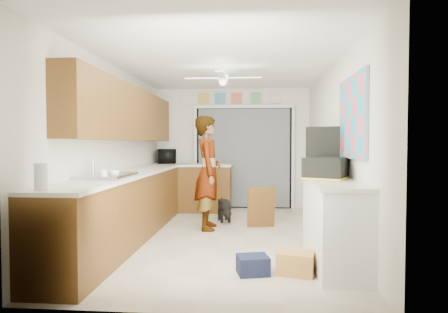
{
  "coord_description": "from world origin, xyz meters",
  "views": [
    {
      "loc": [
        0.47,
        -5.38,
        1.35
      ],
      "look_at": [
        0.0,
        0.4,
        1.15
      ],
      "focal_mm": 30.0,
      "sensor_mm": 36.0,
      "label": 1
    }
  ],
  "objects": [
    {
      "name": "floor",
      "position": [
        0.0,
        0.0,
        0.0
      ],
      "size": [
        5.0,
        5.0,
        0.0
      ],
      "primitive_type": "plane",
      "color": "#B9AB95",
      "rests_on": "ground"
    },
    {
      "name": "ceiling",
      "position": [
        0.0,
        0.0,
        2.5
      ],
      "size": [
        5.0,
        5.0,
        0.0
      ],
      "primitive_type": "plane",
      "rotation": [
        3.14,
        0.0,
        0.0
      ],
      "color": "white",
      "rests_on": "ground"
    },
    {
      "name": "wall_back",
      "position": [
        0.0,
        2.5,
        1.25
      ],
      "size": [
        3.2,
        0.0,
        3.2
      ],
      "primitive_type": "plane",
      "rotation": [
        1.57,
        0.0,
        0.0
      ],
      "color": "white",
      "rests_on": "ground"
    },
    {
      "name": "wall_front",
      "position": [
        0.0,
        -2.5,
        1.25
      ],
      "size": [
        3.2,
        0.0,
        3.2
      ],
      "primitive_type": "plane",
      "rotation": [
        -1.57,
        0.0,
        0.0
      ],
      "color": "white",
      "rests_on": "ground"
    },
    {
      "name": "wall_left",
      "position": [
        -1.6,
        0.0,
        1.25
      ],
      "size": [
        0.0,
        5.0,
        5.0
      ],
      "primitive_type": "plane",
      "rotation": [
        1.57,
        0.0,
        1.57
      ],
      "color": "white",
      "rests_on": "ground"
    },
    {
      "name": "wall_right",
      "position": [
        1.6,
        0.0,
        1.25
      ],
      "size": [
        0.0,
        5.0,
        5.0
      ],
      "primitive_type": "plane",
      "rotation": [
        1.57,
        0.0,
        -1.57
      ],
      "color": "white",
      "rests_on": "ground"
    },
    {
      "name": "left_base_cabinets",
      "position": [
        -1.3,
        0.0,
        0.45
      ],
      "size": [
        0.6,
        4.8,
        0.9
      ],
      "primitive_type": "cube",
      "color": "brown",
      "rests_on": "floor"
    },
    {
      "name": "left_countertop",
      "position": [
        -1.29,
        0.0,
        0.92
      ],
      "size": [
        0.62,
        4.8,
        0.04
      ],
      "primitive_type": "cube",
      "color": "white",
      "rests_on": "left_base_cabinets"
    },
    {
      "name": "upper_cabinets",
      "position": [
        -1.44,
        0.2,
        1.8
      ],
      "size": [
        0.32,
        4.0,
        0.8
      ],
      "primitive_type": "cube",
      "color": "brown",
      "rests_on": "wall_left"
    },
    {
      "name": "sink_basin",
      "position": [
        -1.29,
        -1.0,
        0.95
      ],
      "size": [
        0.5,
        0.76,
        0.06
      ],
      "primitive_type": "cube",
      "color": "silver",
      "rests_on": "left_countertop"
    },
    {
      "name": "faucet",
      "position": [
        -1.48,
        -1.0,
        1.05
      ],
      "size": [
        0.03,
        0.03,
        0.22
      ],
      "primitive_type": "cylinder",
      "color": "silver",
      "rests_on": "left_countertop"
    },
    {
      "name": "peninsula_base",
      "position": [
        -0.5,
        2.0,
        0.45
      ],
      "size": [
        1.0,
        0.6,
        0.9
      ],
      "primitive_type": "cube",
      "color": "brown",
      "rests_on": "floor"
    },
    {
      "name": "peninsula_top",
      "position": [
        -0.5,
        2.0,
        0.92
      ],
      "size": [
        1.04,
        0.64,
        0.04
      ],
      "primitive_type": "cube",
      "color": "white",
      "rests_on": "peninsula_base"
    },
    {
      "name": "back_opening_recess",
      "position": [
        0.25,
        2.47,
        1.05
      ],
      "size": [
        2.0,
        0.06,
        2.1
      ],
      "primitive_type": "cube",
      "color": "black",
      "rests_on": "wall_back"
    },
    {
      "name": "curtain_panel",
      "position": [
        0.25,
        2.43,
        1.05
      ],
      "size": [
        1.9,
        0.03,
        2.05
      ],
      "primitive_type": "cube",
      "color": "slate",
      "rests_on": "wall_back"
    },
    {
      "name": "door_trim_left",
      "position": [
        -0.77,
        2.44,
        1.05
      ],
      "size": [
        0.06,
        0.04,
        2.1
      ],
      "primitive_type": "cube",
      "color": "white",
      "rests_on": "wall_back"
    },
    {
      "name": "door_trim_right",
      "position": [
        1.27,
        2.44,
        1.05
      ],
      "size": [
        0.06,
        0.04,
        2.1
      ],
      "primitive_type": "cube",
      "color": "white",
      "rests_on": "wall_back"
    },
    {
      "name": "door_trim_head",
      "position": [
        0.25,
        2.44,
        2.12
      ],
      "size": [
        2.1,
        0.04,
        0.06
      ],
      "primitive_type": "cube",
      "color": "white",
      "rests_on": "wall_back"
    },
    {
      "name": "header_frame_0",
      "position": [
        -0.6,
        2.47,
        2.3
      ],
      "size": [
        0.22,
        0.02,
        0.22
      ],
      "primitive_type": "cube",
      "color": "gold",
      "rests_on": "wall_back"
    },
    {
      "name": "header_frame_1",
      "position": [
        -0.25,
        2.47,
        2.3
      ],
      "size": [
        0.22,
        0.02,
        0.22
      ],
      "primitive_type": "cube",
      "color": "#4B90C8",
      "rests_on": "wall_back"
    },
    {
      "name": "header_frame_2",
      "position": [
        0.1,
        2.47,
        2.3
      ],
      "size": [
        0.22,
        0.02,
        0.22
      ],
      "primitive_type": "cube",
      "color": "#DA6851",
      "rests_on": "wall_back"
    },
    {
      "name": "header_frame_3",
      "position": [
        0.5,
        2.47,
        2.3
      ],
      "size": [
        0.22,
        0.02,
        0.22
      ],
      "primitive_type": "cube",
      "color": "#62AC69",
      "rests_on": "wall_back"
    },
    {
      "name": "header_frame_4",
      "position": [
        0.9,
        2.47,
        2.3
      ],
      "size": [
        0.22,
        0.02,
        0.22
      ],
      "primitive_type": "cube",
      "color": "silver",
      "rests_on": "wall_back"
    },
    {
      "name": "route66_sign",
      "position": [
        -0.95,
        2.47,
        2.3
      ],
      "size": [
        0.22,
        0.02,
        0.26
      ],
      "primitive_type": "cube",
      "color": "silver",
      "rests_on": "wall_back"
    },
    {
      "name": "right_counter_base",
      "position": [
        1.35,
        -1.2,
        0.45
      ],
      "size": [
        0.5,
        1.4,
        0.9
      ],
      "primitive_type": "cube",
      "color": "white",
      "rests_on": "floor"
    },
    {
      "name": "right_counter_top",
      "position": [
        1.34,
        -1.2,
        0.92
      ],
      "size": [
        0.54,
        1.44,
        0.04
      ],
      "primitive_type": "cube",
      "color": "white",
      "rests_on": "right_counter_base"
    },
    {
      "name": "abstract_painting",
      "position": [
        1.58,
        -1.0,
        1.65
      ],
      "size": [
        0.03,
        1.15,
        0.95
      ],
      "primitive_type": "cube",
      "color": "#E75576",
      "rests_on": "wall_right"
    },
    {
      "name": "ceiling_fan",
      "position": [
        0.0,
        0.2,
        2.32
      ],
      "size": [
        1.14,
        1.14,
        0.24
      ],
      "primitive_type": "cube",
      "color": "white",
      "rests_on": "ceiling"
    },
    {
      "name": "microwave",
      "position": [
        -1.33,
        2.25,
        1.09
      ],
      "size": [
        0.46,
        0.59,
        0.29
      ],
      "primitive_type": "imported",
      "rotation": [
        0.0,
        0.0,
        1.77
      ],
      "color": "black",
      "rests_on": "left_countertop"
    },
    {
      "name": "cup",
      "position": [
        -1.23,
        -0.95,
        0.98
      ],
      "size": [
        0.14,
        0.14,
        0.09
      ],
      "primitive_type": "imported",
      "rotation": [
        0.0,
        0.0,
        -0.27
      ],
      "color": "white",
      "rests_on": "left_countertop"
    },
    {
      "name": "jar_b",
      "position": [
        -1.21,
        -1.34,
        1.0
      ],
      "size": [
        0.09,
        0.09,
        0.12
      ],
      "primitive_type": "cylinder",
      "rotation": [
        0.0,
        0.0,
        -0.06
      ],
      "color": "silver",
      "rests_on": "left_countertop"
    },
    {
      "name": "paper_towel_roll",
      "position": [
        -1.4,
        -2.25,
        1.06
      ],
      "size": [
        0.13,
        0.13,
        0.24
      ],
      "primitive_type": "cylinder",
      "rotation": [
        0.0,
        0.0,
        0.25
      ],
      "color": "white",
      "rests_on": "left_countertop"
    },
    {
      "name": "suitcase",
      "position": [
        1.32,
        -0.9,
        1.06
      ],
      "size": [
        0.63,
        0.7,
        0.25
      ],
      "primitive_type": "cube",
      "rotation": [
        0.0,
        0.0,
        -0.43
      ],
      "color": "black",
      "rests_on": "right_counter_top"
    },
    {
      "name": "suitcase_rim",
      "position": [
        1.32,
        -0.9,
        0.95
      ],
      "size": [
        0.64,
        0.71,
        0.02
      ],
      "primitive_type": "cube",
      "rotation": [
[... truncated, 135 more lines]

